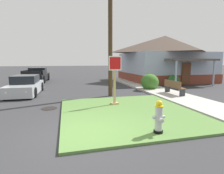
# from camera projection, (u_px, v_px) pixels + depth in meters

# --- Properties ---
(ground_plane) EXTENTS (160.00, 160.00, 0.00)m
(ground_plane) POSITION_uv_depth(u_px,v_px,m) (85.00, 135.00, 5.38)
(ground_plane) COLOR #333335
(grass_corner_patch) EXTENTS (5.49, 6.00, 0.08)m
(grass_corner_patch) POSITION_uv_depth(u_px,v_px,m) (127.00, 112.00, 7.72)
(grass_corner_patch) COLOR #567F3D
(grass_corner_patch) RESTS_ON ground
(sidewalk_strip) EXTENTS (2.20, 19.21, 0.12)m
(sidewalk_strip) POSITION_uv_depth(u_px,v_px,m) (156.00, 90.00, 13.30)
(sidewalk_strip) COLOR #B2AFA8
(sidewalk_strip) RESTS_ON ground
(fire_hydrant) EXTENTS (0.38, 0.34, 0.98)m
(fire_hydrant) POSITION_uv_depth(u_px,v_px,m) (159.00, 118.00, 5.29)
(fire_hydrant) COLOR black
(fire_hydrant) RESTS_ON grass_corner_patch
(stop_sign) EXTENTS (0.67, 0.35, 2.35)m
(stop_sign) POSITION_uv_depth(u_px,v_px,m) (115.00, 82.00, 8.72)
(stop_sign) COLOR tan
(stop_sign) RESTS_ON grass_corner_patch
(manhole_cover) EXTENTS (0.70, 0.70, 0.02)m
(manhole_cover) POSITION_uv_depth(u_px,v_px,m) (49.00, 108.00, 8.38)
(manhole_cover) COLOR black
(manhole_cover) RESTS_ON ground
(parked_sedan_silver) EXTENTS (1.93, 4.29, 1.25)m
(parked_sedan_silver) POSITION_uv_depth(u_px,v_px,m) (25.00, 86.00, 11.99)
(parked_sedan_silver) COLOR #ADB2B7
(parked_sedan_silver) RESTS_ON ground
(pickup_truck_black) EXTENTS (2.28, 5.10, 1.48)m
(pickup_truck_black) POSITION_uv_depth(u_px,v_px,m) (37.00, 76.00, 19.11)
(pickup_truck_black) COLOR black
(pickup_truck_black) RESTS_ON ground
(street_bench) EXTENTS (0.44, 1.74, 0.85)m
(street_bench) POSITION_uv_depth(u_px,v_px,m) (174.00, 87.00, 11.38)
(street_bench) COLOR brown
(street_bench) RESTS_ON sidewalk_strip
(utility_pole) EXTENTS (1.83, 0.26, 10.65)m
(utility_pole) POSITION_uv_depth(u_px,v_px,m) (110.00, 3.00, 10.62)
(utility_pole) COLOR #42301E
(utility_pole) RESTS_ON ground
(corner_house) EXTENTS (8.82, 9.33, 4.94)m
(corner_house) POSITION_uv_depth(u_px,v_px,m) (164.00, 58.00, 20.02)
(corner_house) COLOR brown
(corner_house) RESTS_ON ground
(shrub_near_porch) EXTENTS (1.03, 1.03, 0.99)m
(shrub_near_porch) POSITION_uv_depth(u_px,v_px,m) (174.00, 80.00, 15.81)
(shrub_near_porch) COLOR #275F26
(shrub_near_porch) RESTS_ON ground
(shrub_by_curb) EXTENTS (1.34, 1.34, 1.23)m
(shrub_by_curb) POSITION_uv_depth(u_px,v_px,m) (150.00, 82.00, 13.65)
(shrub_by_curb) COLOR #396D26
(shrub_by_curb) RESTS_ON ground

